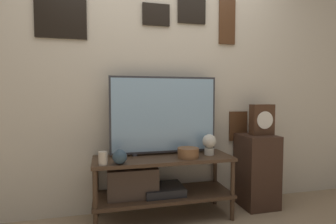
{
  "coord_description": "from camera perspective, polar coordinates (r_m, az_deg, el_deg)",
  "views": [
    {
      "loc": [
        -0.53,
        -2.03,
        1.12
      ],
      "look_at": [
        0.04,
        0.26,
        0.98
      ],
      "focal_mm": 28.0,
      "sensor_mm": 36.0,
      "label": 1
    }
  ],
  "objects": [
    {
      "name": "decorative_bust",
      "position": [
        2.51,
        8.98,
        -6.7
      ],
      "size": [
        0.13,
        0.13,
        0.2
      ],
      "color": "beige",
      "rests_on": "media_console"
    },
    {
      "name": "vase_wide_bowl",
      "position": [
        2.38,
        4.4,
        -8.84
      ],
      "size": [
        0.19,
        0.19,
        0.09
      ],
      "color": "brown",
      "rests_on": "media_console"
    },
    {
      "name": "media_console",
      "position": [
        2.45,
        -3.57,
        -14.67
      ],
      "size": [
        1.25,
        0.44,
        0.57
      ],
      "color": "#422D1E",
      "rests_on": "ground_plane"
    },
    {
      "name": "side_table",
      "position": [
        2.88,
        18.73,
        -11.95
      ],
      "size": [
        0.34,
        0.36,
        0.73
      ],
      "color": "#382319",
      "rests_on": "ground_plane"
    },
    {
      "name": "wall_back",
      "position": [
        2.63,
        -2.4,
        8.6
      ],
      "size": [
        6.4,
        0.08,
        2.7
      ],
      "color": "beige",
      "rests_on": "ground_plane"
    },
    {
      "name": "candle_jar",
      "position": [
        2.2,
        -13.97,
        -9.73
      ],
      "size": [
        0.07,
        0.07,
        0.11
      ],
      "color": "#C1B29E",
      "rests_on": "media_console"
    },
    {
      "name": "mantel_clock",
      "position": [
        2.82,
        19.77,
        -1.58
      ],
      "size": [
        0.23,
        0.11,
        0.31
      ],
      "color": "#422819",
      "rests_on": "side_table"
    },
    {
      "name": "television",
      "position": [
        2.46,
        -0.86,
        -0.63
      ],
      "size": [
        1.01,
        0.05,
        0.73
      ],
      "color": "#333338",
      "rests_on": "media_console"
    },
    {
      "name": "vase_round_glass",
      "position": [
        2.19,
        -10.46,
        -9.56
      ],
      "size": [
        0.12,
        0.12,
        0.12
      ],
      "color": "#2D4251",
      "rests_on": "media_console"
    }
  ]
}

